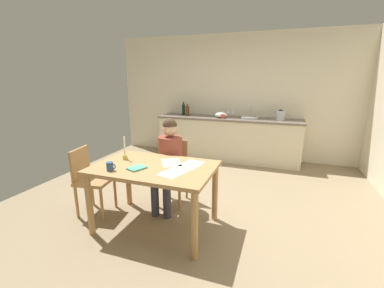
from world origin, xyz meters
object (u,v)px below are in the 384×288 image
(mixing_bowl, at_px, (221,115))
(person_seated, at_px, (169,158))
(book_magazine, at_px, (137,168))
(stovetop_kettle, at_px, (280,115))
(chair_at_table, at_px, (173,168))
(sink_unit, at_px, (250,117))
(wine_glass_by_kettle, at_px, (227,111))
(teacup_on_counter, at_px, (223,116))
(coffee_mug, at_px, (110,166))
(bottle_oil, at_px, (184,109))
(dining_table, at_px, (154,175))
(chair_side_empty, at_px, (90,178))
(wine_glass_near_sink, at_px, (233,112))
(bottle_vinegar, at_px, (187,111))
(candlestick, at_px, (125,153))

(mixing_bowl, bearing_deg, person_seated, -94.16)
(book_magazine, height_order, stovetop_kettle, stovetop_kettle)
(chair_at_table, bearing_deg, sink_unit, 70.68)
(wine_glass_by_kettle, bearing_deg, chair_at_table, -96.52)
(stovetop_kettle, relative_size, teacup_on_counter, 2.08)
(coffee_mug, height_order, teacup_on_counter, teacup_on_counter)
(bottle_oil, bearing_deg, stovetop_kettle, -1.37)
(dining_table, xyz_separation_m, teacup_on_counter, (0.16, 2.69, 0.30))
(chair_at_table, relative_size, chair_side_empty, 1.01)
(coffee_mug, relative_size, wine_glass_by_kettle, 0.71)
(stovetop_kettle, bearing_deg, book_magazine, -115.01)
(dining_table, relative_size, chair_at_table, 1.55)
(sink_unit, height_order, wine_glass_near_sink, sink_unit)
(bottle_vinegar, bearing_deg, stovetop_kettle, 0.30)
(coffee_mug, relative_size, bottle_vinegar, 0.43)
(coffee_mug, xyz_separation_m, candlestick, (-0.07, 0.38, 0.03))
(wine_glass_near_sink, bearing_deg, bottle_vinegar, -170.58)
(stovetop_kettle, bearing_deg, bottle_oil, 178.63)
(chair_side_empty, distance_m, wine_glass_near_sink, 3.25)
(dining_table, relative_size, sink_unit, 3.72)
(chair_at_table, distance_m, bottle_oil, 2.38)
(person_seated, distance_m, stovetop_kettle, 2.69)
(mixing_bowl, xyz_separation_m, wine_glass_near_sink, (0.20, 0.20, 0.05))
(chair_side_empty, bearing_deg, sink_unit, 60.23)
(chair_at_table, xyz_separation_m, wine_glass_by_kettle, (0.26, 2.31, 0.53))
(wine_glass_by_kettle, bearing_deg, dining_table, -93.58)
(person_seated, relative_size, sink_unit, 3.32)
(sink_unit, bearing_deg, dining_table, -103.48)
(coffee_mug, relative_size, candlestick, 0.40)
(bottle_vinegar, bearing_deg, bottle_oil, 153.11)
(bottle_vinegar, bearing_deg, book_magazine, -79.79)
(wine_glass_near_sink, distance_m, wine_glass_by_kettle, 0.12)
(person_seated, distance_m, coffee_mug, 0.88)
(wine_glass_near_sink, bearing_deg, dining_table, -95.77)
(candlestick, height_order, wine_glass_by_kettle, wine_glass_by_kettle)
(candlestick, relative_size, book_magazine, 1.52)
(sink_unit, xyz_separation_m, stovetop_kettle, (0.58, -0.00, 0.08))
(sink_unit, bearing_deg, wine_glass_near_sink, 159.01)
(stovetop_kettle, bearing_deg, chair_at_table, -121.87)
(mixing_bowl, bearing_deg, book_magazine, -94.37)
(wine_glass_near_sink, height_order, teacup_on_counter, wine_glass_near_sink)
(dining_table, relative_size, stovetop_kettle, 6.09)
(chair_at_table, height_order, stovetop_kettle, stovetop_kettle)
(bottle_oil, xyz_separation_m, teacup_on_counter, (0.94, -0.20, -0.08))
(sink_unit, bearing_deg, mixing_bowl, -174.39)
(coffee_mug, distance_m, mixing_bowl, 3.11)
(book_magazine, distance_m, bottle_oil, 3.12)
(book_magazine, distance_m, stovetop_kettle, 3.31)
(teacup_on_counter, bearing_deg, candlestick, -102.89)
(chair_side_empty, distance_m, bottle_vinegar, 2.87)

